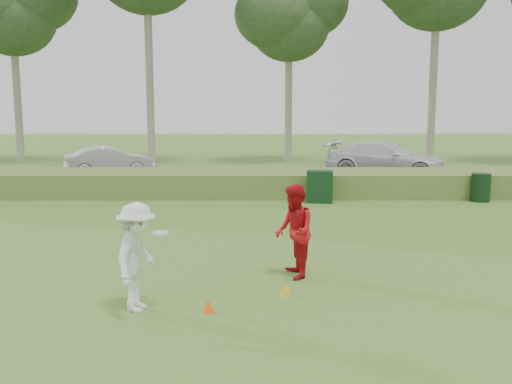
{
  "coord_description": "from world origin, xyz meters",
  "views": [
    {
      "loc": [
        -0.04,
        -10.0,
        3.43
      ],
      "look_at": [
        0.0,
        4.0,
        1.3
      ],
      "focal_mm": 40.0,
      "sensor_mm": 36.0,
      "label": 1
    }
  ],
  "objects_px": {
    "utility_cabinet": "(320,187)",
    "car_right": "(385,159)",
    "trash_bin": "(481,187)",
    "car_mid": "(109,161)",
    "cone_orange": "(208,306)",
    "cone_yellow": "(286,289)",
    "player_white": "(137,257)",
    "player_red": "(294,232)"
  },
  "relations": [
    {
      "from": "cone_orange",
      "to": "cone_yellow",
      "type": "distance_m",
      "value": 1.59
    },
    {
      "from": "player_white",
      "to": "player_red",
      "type": "distance_m",
      "value": 3.32
    },
    {
      "from": "cone_yellow",
      "to": "car_mid",
      "type": "height_order",
      "value": "car_mid"
    },
    {
      "from": "cone_yellow",
      "to": "trash_bin",
      "type": "relative_size",
      "value": 0.25
    },
    {
      "from": "cone_yellow",
      "to": "car_right",
      "type": "distance_m",
      "value": 18.29
    },
    {
      "from": "cone_orange",
      "to": "trash_bin",
      "type": "xyz_separation_m",
      "value": [
        8.93,
        11.15,
        0.39
      ]
    },
    {
      "from": "player_red",
      "to": "utility_cabinet",
      "type": "xyz_separation_m",
      "value": [
        1.54,
        8.96,
        -0.37
      ]
    },
    {
      "from": "utility_cabinet",
      "to": "cone_orange",
      "type": "bearing_deg",
      "value": -98.08
    },
    {
      "from": "player_white",
      "to": "cone_yellow",
      "type": "distance_m",
      "value": 2.75
    },
    {
      "from": "utility_cabinet",
      "to": "car_mid",
      "type": "bearing_deg",
      "value": 148.34
    },
    {
      "from": "player_red",
      "to": "cone_yellow",
      "type": "distance_m",
      "value": 1.41
    },
    {
      "from": "player_white",
      "to": "car_mid",
      "type": "height_order",
      "value": "player_white"
    },
    {
      "from": "trash_bin",
      "to": "car_right",
      "type": "relative_size",
      "value": 0.18
    },
    {
      "from": "player_white",
      "to": "car_right",
      "type": "xyz_separation_m",
      "value": [
        8.28,
        18.07,
        -0.03
      ]
    },
    {
      "from": "cone_yellow",
      "to": "player_white",
      "type": "bearing_deg",
      "value": -164.04
    },
    {
      "from": "car_mid",
      "to": "player_red",
      "type": "bearing_deg",
      "value": -177.62
    },
    {
      "from": "cone_orange",
      "to": "car_mid",
      "type": "distance_m",
      "value": 19.76
    },
    {
      "from": "player_white",
      "to": "cone_yellow",
      "type": "height_order",
      "value": "player_white"
    },
    {
      "from": "cone_orange",
      "to": "cone_yellow",
      "type": "height_order",
      "value": "cone_yellow"
    },
    {
      "from": "cone_orange",
      "to": "car_mid",
      "type": "height_order",
      "value": "car_mid"
    },
    {
      "from": "player_red",
      "to": "car_right",
      "type": "bearing_deg",
      "value": 153.26
    },
    {
      "from": "cone_yellow",
      "to": "utility_cabinet",
      "type": "distance_m",
      "value": 10.25
    },
    {
      "from": "car_mid",
      "to": "player_white",
      "type": "bearing_deg",
      "value": 172.57
    },
    {
      "from": "cone_orange",
      "to": "trash_bin",
      "type": "height_order",
      "value": "trash_bin"
    },
    {
      "from": "trash_bin",
      "to": "car_mid",
      "type": "bearing_deg",
      "value": 153.69
    },
    {
      "from": "car_right",
      "to": "utility_cabinet",
      "type": "bearing_deg",
      "value": 175.59
    },
    {
      "from": "player_white",
      "to": "utility_cabinet",
      "type": "relative_size",
      "value": 1.61
    },
    {
      "from": "car_mid",
      "to": "car_right",
      "type": "height_order",
      "value": "car_right"
    },
    {
      "from": "car_right",
      "to": "car_mid",
      "type": "bearing_deg",
      "value": 112.14
    },
    {
      "from": "player_white",
      "to": "car_right",
      "type": "relative_size",
      "value": 0.32
    },
    {
      "from": "utility_cabinet",
      "to": "trash_bin",
      "type": "xyz_separation_m",
      "value": [
        5.83,
        0.22,
        -0.06
      ]
    },
    {
      "from": "cone_orange",
      "to": "cone_yellow",
      "type": "bearing_deg",
      "value": 32.57
    },
    {
      "from": "cone_yellow",
      "to": "trash_bin",
      "type": "height_order",
      "value": "trash_bin"
    },
    {
      "from": "utility_cabinet",
      "to": "player_white",
      "type": "bearing_deg",
      "value": -103.92
    },
    {
      "from": "cone_yellow",
      "to": "car_right",
      "type": "bearing_deg",
      "value": 71.68
    },
    {
      "from": "cone_orange",
      "to": "trash_bin",
      "type": "distance_m",
      "value": 14.3
    },
    {
      "from": "utility_cabinet",
      "to": "car_right",
      "type": "bearing_deg",
      "value": 69.05
    },
    {
      "from": "player_red",
      "to": "car_right",
      "type": "height_order",
      "value": "player_red"
    },
    {
      "from": "trash_bin",
      "to": "cone_orange",
      "type": "bearing_deg",
      "value": -128.69
    },
    {
      "from": "cone_yellow",
      "to": "player_red",
      "type": "bearing_deg",
      "value": 78.68
    },
    {
      "from": "cone_orange",
      "to": "player_red",
      "type": "bearing_deg",
      "value": 51.69
    },
    {
      "from": "car_mid",
      "to": "cone_orange",
      "type": "bearing_deg",
      "value": 175.8
    }
  ]
}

